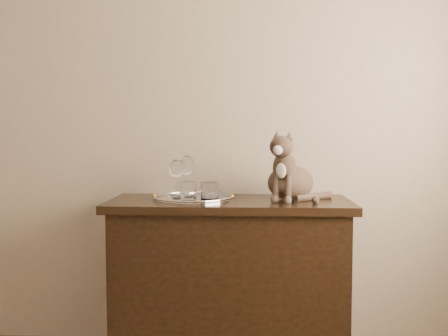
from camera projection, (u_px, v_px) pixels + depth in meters
The scene contains 10 objects.
wall_back at pixel (125, 103), 2.79m from camera, with size 4.00×0.10×2.70m, color tan.
sideboard at pixel (230, 283), 2.52m from camera, with size 1.20×0.50×0.85m, color black, non-canonical shape.
tray at pixel (193, 199), 2.50m from camera, with size 0.40×0.40×0.01m, color silver.
wine_glass_a at pixel (176, 178), 2.57m from camera, with size 0.07×0.07×0.19m, color silver, non-canonical shape.
wine_glass_b at pixel (187, 176), 2.56m from camera, with size 0.08×0.08×0.21m, color white, non-canonical shape.
wine_glass_c at pixel (177, 178), 2.50m from camera, with size 0.08×0.08×0.20m, color white, non-canonical shape.
tumbler_a at pixel (209, 191), 2.42m from camera, with size 0.08×0.08×0.09m, color silver.
tumbler_b at pixel (188, 191), 2.40m from camera, with size 0.08×0.08×0.09m, color silver.
tumbler_c at pixel (212, 190), 2.48m from camera, with size 0.07×0.07×0.08m, color white.
cat at pixel (291, 165), 2.49m from camera, with size 0.34×0.32×0.34m, color brown, non-canonical shape.
Camera 1 is at (0.69, -0.53, 1.18)m, focal length 40.00 mm.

